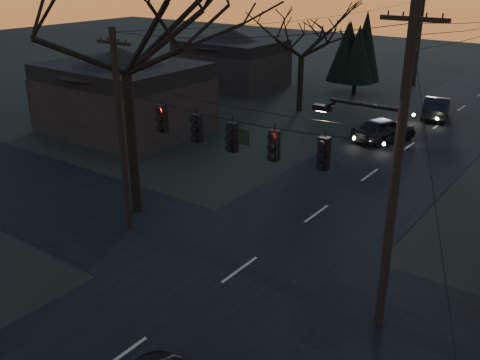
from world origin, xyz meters
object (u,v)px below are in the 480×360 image
Objects in this scene: utility_pole_left at (129,227)px; utility_pole_far_l at (413,86)px; sedan_oncoming_a at (384,130)px; bare_tree_left at (122,11)px; utility_pole_right at (378,324)px; sedan_oncoming_b at (436,108)px.

utility_pole_left is 36.00m from utility_pole_far_l.
utility_pole_far_l is at bearing -55.93° from sedan_oncoming_a.
utility_pole_right is at bearing -6.47° from bare_tree_left.
utility_pole_right is 15.40m from bare_tree_left.
utility_pole_left is 1.83× the size of sedan_oncoming_a.
sedan_oncoming_b is at bearing -76.33° from sedan_oncoming_a.
bare_tree_left reaches higher than utility_pole_far_l.
utility_pole_left reaches higher than utility_pole_far_l.
utility_pole_far_l is 1.72× the size of sedan_oncoming_a.
sedan_oncoming_a is (5.22, 16.72, -8.14)m from bare_tree_left.
utility_pole_left is 26.38m from sedan_oncoming_b.
utility_pole_left is 1.06× the size of utility_pole_far_l.
utility_pole_left is 1.77× the size of sedan_oncoming_b.
sedan_oncoming_a is at bearing 111.79° from utility_pole_right.
bare_tree_left is 2.66× the size of sedan_oncoming_b.
sedan_oncoming_b is (6.17, 24.44, -8.14)m from bare_tree_left.
bare_tree_left reaches higher than utility_pole_right.
utility_pole_far_l is at bearing 90.00° from utility_pole_left.
utility_pole_left is 18.64m from sedan_oncoming_a.
utility_pole_right is at bearing -72.28° from utility_pole_far_l.
utility_pole_right is 37.79m from utility_pole_far_l.
utility_pole_right reaches higher than sedan_oncoming_a.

